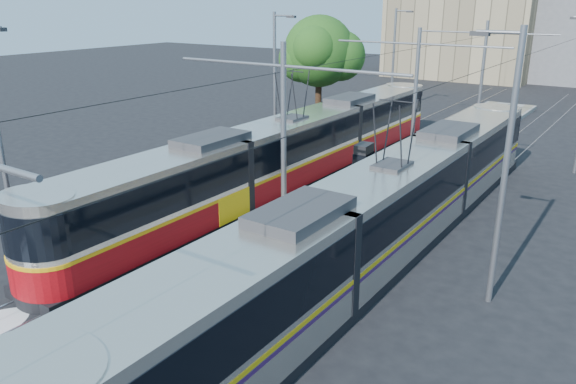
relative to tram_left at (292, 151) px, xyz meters
The scene contains 12 objects.
ground 14.49m from the tram_left, 75.51° to the right, with size 160.00×160.00×0.00m, color black.
platform 4.98m from the tram_left, 40.49° to the left, with size 4.00×50.00×0.30m, color gray.
tactile_strip_left 4.01m from the tram_left, 55.03° to the left, with size 0.70×50.00×0.01m, color gray.
tactile_strip_right 6.08m from the tram_left, 31.33° to the left, with size 0.70×50.00×0.01m, color gray.
rails 5.03m from the tram_left, 40.49° to the left, with size 8.71×70.00×0.03m.
tram_left is the anchor object (origin of this frame).
tram_right 8.61m from the tram_left, 33.22° to the right, with size 2.43×28.31×5.50m.
catenary 4.58m from the tram_left, ahead, with size 9.20×70.00×7.00m.
street_lamps 8.31m from the tram_left, 63.03° to the left, with size 15.18×38.22×8.00m.
shelter 3.71m from the tram_left, ahead, with size 0.70×1.06×2.25m.
tree 13.62m from the tram_left, 114.16° to the left, with size 5.30×4.90×7.69m.
building_left 46.79m from the tram_left, 97.91° to the left, with size 16.32×12.24×13.53m.
Camera 1 is at (10.89, -7.76, 8.61)m, focal length 35.00 mm.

